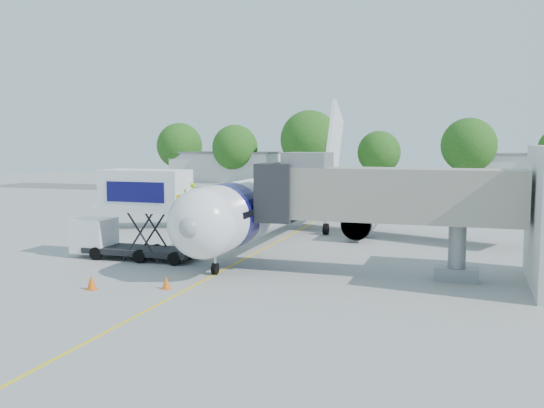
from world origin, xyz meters
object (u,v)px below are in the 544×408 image
(aircraft, at_px, (287,198))
(jet_bridge, at_px, (371,195))
(ground_tug, at_px, (88,297))
(catering_hiloader, at_px, (136,215))

(aircraft, relative_size, jet_bridge, 2.71)
(aircraft, distance_m, ground_tug, 22.22)
(catering_hiloader, bearing_deg, jet_bridge, 0.01)
(jet_bridge, xyz_separation_m, ground_tug, (-10.24, -10.86, -3.68))
(catering_hiloader, xyz_separation_m, ground_tug, (4.02, -10.86, -2.10))
(jet_bridge, distance_m, catering_hiloader, 14.35)
(jet_bridge, bearing_deg, catering_hiloader, -179.99)
(catering_hiloader, distance_m, ground_tug, 11.77)
(aircraft, relative_size, ground_tug, 10.73)
(catering_hiloader, bearing_deg, aircraft, 60.59)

